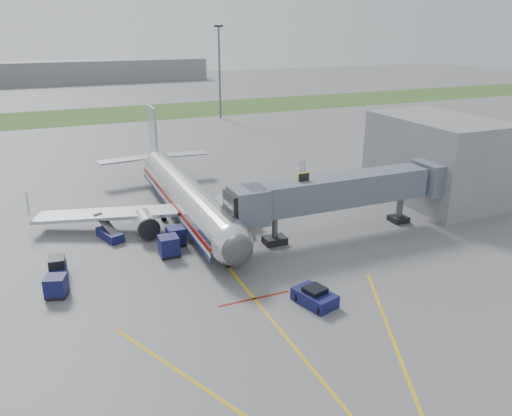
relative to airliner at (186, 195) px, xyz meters
name	(u,v)px	position (x,y,z in m)	size (l,w,h in m)	color
ground	(236,277)	(0.00, -15.25, -2.65)	(400.00, 400.00, 0.00)	#565659
grass_strip	(102,115)	(0.00, 74.75, -2.64)	(300.00, 25.00, 0.01)	#2D4C1E
apron_markings	(273,321)	(0.00, -22.65, -2.64)	(21.52, 50.00, 0.01)	gold
airliner	(186,195)	(0.00, 0.00, 0.00)	(32.10, 35.67, 10.25)	silver
jet_bridge	(337,192)	(12.86, -10.25, 1.82)	(25.30, 4.00, 6.90)	slate
terminal	(436,159)	(30.00, -5.25, 2.35)	(10.00, 16.00, 10.00)	slate
light_mast_right	(220,70)	(25.00, 59.75, 8.13)	(2.00, 0.44, 20.40)	#595B60
distant_terminal	(46,73)	(-10.00, 154.75, 1.35)	(120.00, 14.00, 8.00)	slate
pushback_tug	(315,297)	(4.00, -21.72, -2.06)	(2.87, 3.77, 1.39)	#0F0E3E
baggage_tug	(58,269)	(-13.95, -9.40, -1.81)	(1.59, 2.79, 1.89)	#0F0E3E
baggage_cart_a	(176,236)	(-3.00, -6.75, -1.71)	(1.77, 1.77, 1.84)	#0F0E3E
baggage_cart_b	(169,246)	(-4.23, -8.90, -1.66)	(1.82, 1.82, 1.94)	#0F0E3E
baggage_cart_c	(56,286)	(-14.21, -12.71, -1.76)	(2.03, 2.03, 1.74)	#0F0E3E
belt_loader	(110,234)	(-8.76, -2.67, -2.13)	(2.46, 4.40, 2.08)	#0F0E3E
ground_power_cart	(244,231)	(4.00, -7.25, -2.12)	(1.57, 1.33, 1.07)	#C3970B
ramp_worker	(142,230)	(-5.77, -3.79, -1.76)	(0.64, 0.42, 1.77)	#BFD519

